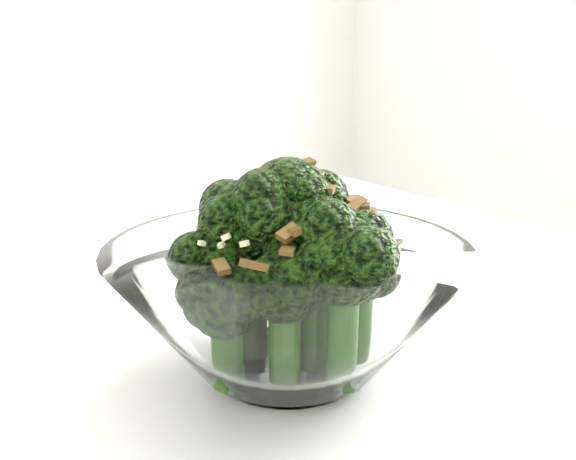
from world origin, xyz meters
TOP-DOWN VIEW (x-y plane):
  - broccoli_dish at (0.04, -0.05)m, footprint 0.23×0.23m

SIDE VIEW (x-z plane):
  - broccoli_dish at x=0.04m, z-range 0.74..0.88m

